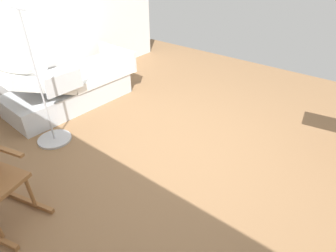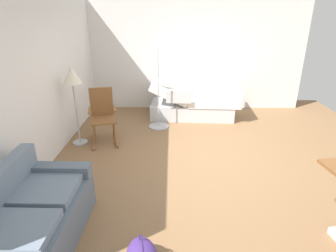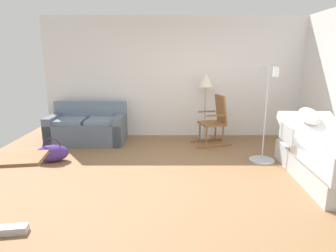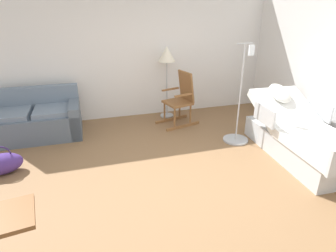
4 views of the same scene
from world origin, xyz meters
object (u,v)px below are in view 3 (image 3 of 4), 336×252
at_px(couch, 89,128).
at_px(duffel_bag, 53,153).
at_px(iv_pole, 264,148).
at_px(hospital_bed, 327,160).
at_px(floor_lamp, 207,84).
at_px(rocking_chair, 216,121).

height_order(couch, duffel_bag, couch).
bearing_deg(iv_pole, couch, 160.80).
relative_size(hospital_bed, duffel_bag, 3.45).
height_order(floor_lamp, duffel_bag, floor_lamp).
relative_size(duffel_bag, iv_pole, 0.37).
bearing_deg(floor_lamp, rocking_chair, -70.52).
bearing_deg(couch, iv_pole, -19.20).
bearing_deg(iv_pole, floor_lamp, 119.83).
bearing_deg(duffel_bag, hospital_bed, -9.77).
height_order(couch, rocking_chair, rocking_chair).
distance_m(hospital_bed, iv_pole, 1.04).
xyz_separation_m(floor_lamp, iv_pole, (0.85, -1.49, -0.98)).
xyz_separation_m(floor_lamp, duffel_bag, (-2.88, -1.50, -1.07)).
relative_size(hospital_bed, floor_lamp, 1.44).
xyz_separation_m(couch, floor_lamp, (2.57, 0.30, 0.92)).
bearing_deg(hospital_bed, floor_lamp, 124.23).
bearing_deg(iv_pole, hospital_bed, -48.46).
xyz_separation_m(couch, rocking_chair, (2.73, -0.15, 0.20)).
bearing_deg(duffel_bag, iv_pole, 0.19).
bearing_deg(iv_pole, rocking_chair, 123.70).
bearing_deg(floor_lamp, iv_pole, -60.17).
height_order(hospital_bed, floor_lamp, floor_lamp).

